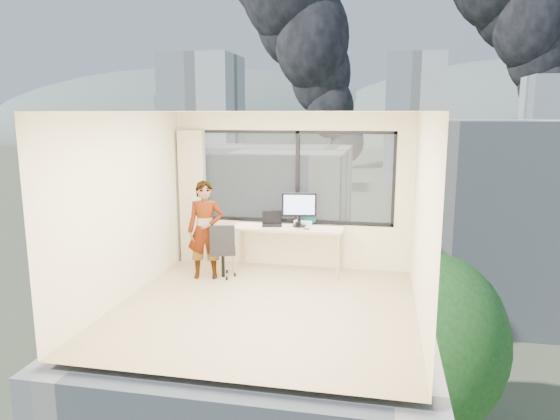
% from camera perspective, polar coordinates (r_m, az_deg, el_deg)
% --- Properties ---
extents(floor, '(4.00, 4.00, 0.01)m').
position_cam_1_polar(floor, '(7.06, -1.63, -10.73)').
color(floor, tan).
rests_on(floor, ground).
extents(ceiling, '(4.00, 4.00, 0.01)m').
position_cam_1_polar(ceiling, '(6.56, -1.76, 10.90)').
color(ceiling, white).
rests_on(ceiling, ground).
extents(wall_front, '(4.00, 0.01, 2.60)m').
position_cam_1_polar(wall_front, '(4.81, -7.11, -4.80)').
color(wall_front, '#FAF1C1').
rests_on(wall_front, ground).
extents(wall_left, '(0.01, 4.00, 2.60)m').
position_cam_1_polar(wall_left, '(7.40, -16.96, 0.29)').
color(wall_left, '#FAF1C1').
rests_on(wall_left, ground).
extents(wall_right, '(0.01, 4.00, 2.60)m').
position_cam_1_polar(wall_right, '(6.54, 15.64, -0.96)').
color(wall_right, '#FAF1C1').
rests_on(wall_right, ground).
extents(window_wall, '(3.30, 0.16, 1.55)m').
position_cam_1_polar(window_wall, '(8.58, 1.65, 3.67)').
color(window_wall, black).
rests_on(window_wall, ground).
extents(curtain, '(0.45, 0.14, 2.30)m').
position_cam_1_polar(curtain, '(8.99, -9.69, 1.43)').
color(curtain, beige).
rests_on(curtain, floor).
extents(desk, '(1.80, 0.60, 0.75)m').
position_cam_1_polar(desk, '(8.48, 0.88, -4.33)').
color(desk, beige).
rests_on(desk, floor).
extents(chair, '(0.57, 0.57, 0.90)m').
position_cam_1_polar(chair, '(8.19, -6.39, -4.40)').
color(chair, black).
rests_on(chair, floor).
extents(person, '(0.63, 0.49, 1.55)m').
position_cam_1_polar(person, '(8.13, -8.31, -2.22)').
color(person, '#2D2D33').
rests_on(person, floor).
extents(monitor, '(0.58, 0.20, 0.56)m').
position_cam_1_polar(monitor, '(8.36, 2.15, 0.06)').
color(monitor, black).
rests_on(monitor, desk).
extents(game_console, '(0.30, 0.26, 0.07)m').
position_cam_1_polar(game_console, '(8.58, 2.62, -1.35)').
color(game_console, white).
rests_on(game_console, desk).
extents(laptop, '(0.40, 0.41, 0.21)m').
position_cam_1_polar(laptop, '(8.44, -0.90, -1.05)').
color(laptop, black).
rests_on(laptop, desk).
extents(cellphone, '(0.11, 0.06, 0.01)m').
position_cam_1_polar(cellphone, '(8.22, 2.97, -2.11)').
color(cellphone, black).
rests_on(cellphone, desk).
extents(pen_cup, '(0.09, 0.09, 0.09)m').
position_cam_1_polar(pen_cup, '(8.35, 1.96, -1.61)').
color(pen_cup, black).
rests_on(pen_cup, desk).
extents(handbag, '(0.28, 0.18, 0.19)m').
position_cam_1_polar(handbag, '(8.55, 3.24, -0.97)').
color(handbag, '#0C4C4C').
rests_on(handbag, desk).
extents(exterior_ground, '(400.00, 400.00, 0.04)m').
position_cam_1_polar(exterior_ground, '(127.49, 10.66, 3.12)').
color(exterior_ground, '#515B3D').
rests_on(exterior_ground, ground).
extents(near_bldg_a, '(16.00, 12.00, 14.00)m').
position_cam_1_polar(near_bldg_a, '(39.07, -4.54, -3.46)').
color(near_bldg_a, beige).
rests_on(near_bldg_a, exterior_ground).
extents(near_bldg_b, '(14.00, 13.00, 16.00)m').
position_cam_1_polar(near_bldg_b, '(46.42, 24.27, -0.85)').
color(near_bldg_b, white).
rests_on(near_bldg_b, exterior_ground).
extents(far_tower_a, '(14.00, 14.00, 28.00)m').
position_cam_1_polar(far_tower_a, '(107.79, -8.50, 9.29)').
color(far_tower_a, silver).
rests_on(far_tower_a, exterior_ground).
extents(far_tower_b, '(13.00, 13.00, 30.00)m').
position_cam_1_polar(far_tower_b, '(126.57, 14.57, 9.72)').
color(far_tower_b, silver).
rests_on(far_tower_b, exterior_ground).
extents(far_tower_c, '(15.00, 15.00, 26.00)m').
position_cam_1_polar(far_tower_c, '(152.76, 28.26, 8.17)').
color(far_tower_c, silver).
rests_on(far_tower_c, exterior_ground).
extents(far_tower_d, '(16.00, 14.00, 22.00)m').
position_cam_1_polar(far_tower_d, '(168.14, -10.17, 8.71)').
color(far_tower_d, silver).
rests_on(far_tower_d, exterior_ground).
extents(hill_a, '(288.00, 216.00, 90.00)m').
position_cam_1_polar(hill_a, '(348.67, -9.09, 7.92)').
color(hill_a, slate).
rests_on(hill_a, exterior_ground).
extents(hill_b, '(300.00, 220.00, 96.00)m').
position_cam_1_polar(hill_b, '(341.34, 28.38, 6.71)').
color(hill_b, slate).
rests_on(hill_b, exterior_ground).
extents(tree_a, '(7.00, 7.00, 8.00)m').
position_cam_1_polar(tree_a, '(35.64, -19.21, -10.53)').
color(tree_a, '#234D19').
rests_on(tree_a, exterior_ground).
extents(tree_b, '(7.60, 7.60, 9.00)m').
position_cam_1_polar(tree_b, '(27.34, 16.08, -15.91)').
color(tree_b, '#234D19').
rests_on(tree_b, exterior_ground).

